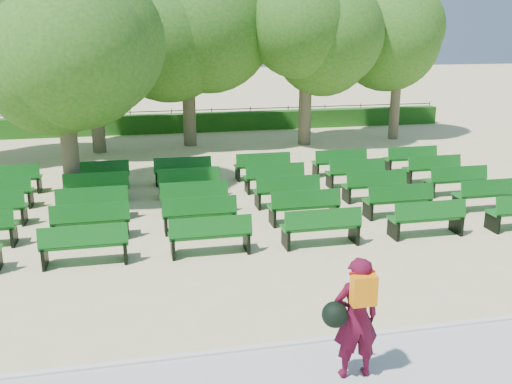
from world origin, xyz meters
TOP-DOWN VIEW (x-y plane):
  - ground at (0.00, 0.00)m, footprint 120.00×120.00m
  - paving at (0.00, -7.40)m, footprint 30.00×2.20m
  - curb at (0.00, -6.25)m, footprint 30.00×0.12m
  - hedge at (0.00, 14.00)m, footprint 26.00×0.70m
  - fence at (0.00, 14.40)m, footprint 26.00×0.10m
  - tree_line at (0.00, 10.00)m, footprint 21.80×6.80m
  - bench_array at (-0.01, 1.13)m, footprint 1.89×0.70m
  - tree_among at (-4.73, 2.90)m, footprint 4.66×4.66m
  - person at (0.02, -7.26)m, footprint 0.87×0.52m

SIDE VIEW (x-z plane):
  - ground at x=0.00m, z-range 0.00..0.00m
  - fence at x=0.00m, z-range -0.51..0.51m
  - tree_line at x=0.00m, z-range -3.52..3.52m
  - paving at x=0.00m, z-range 0.00..0.06m
  - curb at x=0.00m, z-range 0.00..0.10m
  - bench_array at x=-0.01m, z-range -0.49..0.68m
  - hedge at x=0.00m, z-range 0.00..0.90m
  - person at x=0.02m, z-range 0.09..1.94m
  - tree_among at x=-4.73m, z-range 0.99..7.20m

